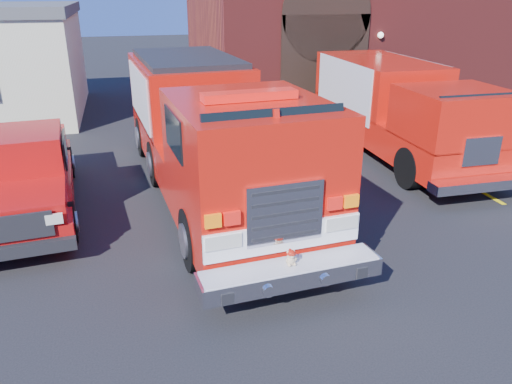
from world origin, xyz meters
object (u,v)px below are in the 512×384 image
object	(u,v)px
fire_station	(355,3)
secondary_truck	(398,106)
pickup_truck	(20,173)
fire_engine	(210,131)

from	to	relation	value
fire_station	secondary_truck	xyz separation A→B (m)	(-3.03, -9.98, -2.75)
fire_station	pickup_truck	size ratio (longest dim) A/B	2.41
pickup_truck	fire_engine	bearing A→B (deg)	-0.55
fire_station	fire_engine	bearing A→B (deg)	-127.99
fire_engine	secondary_truck	world-z (taller)	fire_engine
fire_engine	pickup_truck	xyz separation A→B (m)	(-4.45, 0.04, -0.71)
fire_station	pickup_truck	bearing A→B (deg)	-139.20
fire_engine	pickup_truck	size ratio (longest dim) A/B	1.68
pickup_truck	secondary_truck	xyz separation A→B (m)	(10.72, 1.88, 0.55)
fire_engine	pickup_truck	bearing A→B (deg)	179.45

